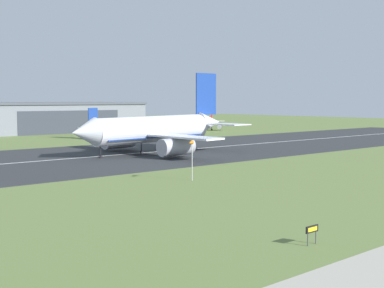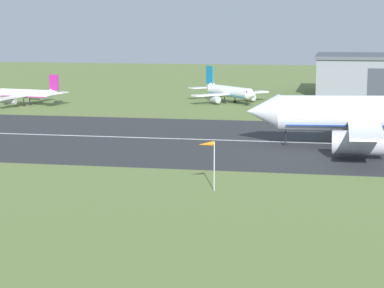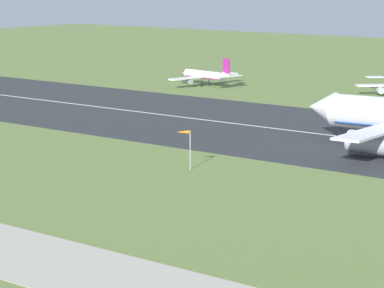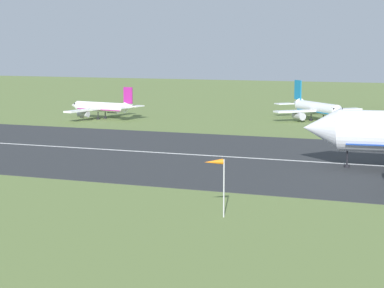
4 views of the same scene
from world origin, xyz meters
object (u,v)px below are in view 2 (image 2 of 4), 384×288
airplane_landing (370,115)px  airplane_parked_east (27,94)px  airplane_parked_centre (229,92)px  windsock_pole (207,147)px

airplane_landing → airplane_parked_east: bearing=148.7°
airplane_parked_centre → airplane_parked_east: airplane_parked_centre is taller
airplane_parked_centre → airplane_parked_east: size_ratio=0.90×
airplane_landing → airplane_parked_east: size_ratio=1.87×
airplane_parked_east → windsock_pole: 107.92m
windsock_pole → airplane_parked_centre: bearing=96.8°
airplane_landing → airplane_parked_east: (-83.19, 50.50, -2.67)m
airplane_parked_east → windsock_pole: (62.11, -88.21, 2.72)m
airplane_parked_east → windsock_pole: size_ratio=3.81×
airplane_landing → windsock_pole: bearing=-119.2°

